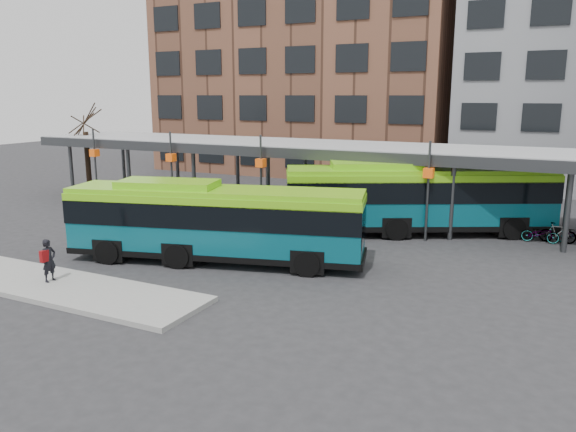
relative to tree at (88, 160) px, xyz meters
The scene contains 8 objects.
ground 21.77m from the tree, 33.69° to the right, with size 120.00×120.00×0.00m, color #28282B.
boarding_island 19.67m from the tree, 50.19° to the right, with size 14.00×3.00×0.18m, color gray.
canopy 18.03m from the tree, ahead, with size 40.00×6.53×4.80m.
tree is the anchor object (origin of this frame).
building_brick 23.18m from the tree, 68.20° to the left, with size 26.00×14.00×22.00m, color brown.
bus_front 19.35m from the tree, 29.69° to the right, with size 12.58×5.69×3.40m.
bus_rear 23.24m from the tree, ahead, with size 13.03×8.50×3.64m.
pedestrian 19.89m from the tree, 48.68° to the right, with size 0.40×0.63×1.59m.
Camera 1 is at (11.64, -16.66, 6.90)m, focal length 35.00 mm.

